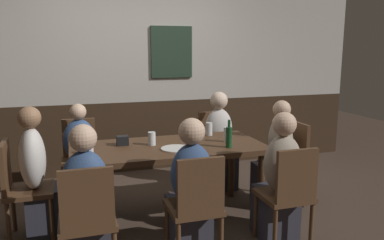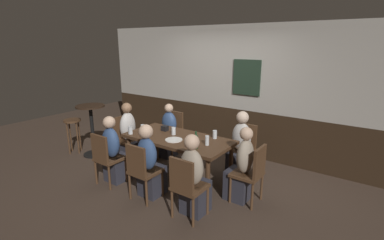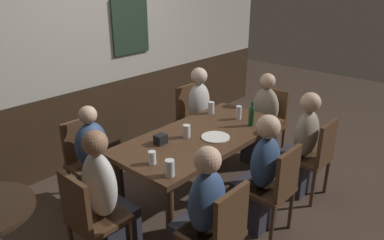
# 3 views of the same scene
# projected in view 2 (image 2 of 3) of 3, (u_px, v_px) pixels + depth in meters

# --- Properties ---
(ground_plane) EXTENTS (12.00, 12.00, 0.00)m
(ground_plane) POSITION_uv_depth(u_px,v_px,m) (178.00, 178.00, 4.85)
(ground_plane) COLOR #423328
(wall_back) EXTENTS (6.40, 0.13, 2.60)m
(wall_back) POSITION_uv_depth(u_px,v_px,m) (227.00, 90.00, 5.80)
(wall_back) COLOR #332316
(wall_back) RESTS_ON ground_plane
(dining_table) EXTENTS (1.83, 0.87, 0.74)m
(dining_table) POSITION_uv_depth(u_px,v_px,m) (178.00, 142.00, 4.68)
(dining_table) COLOR #472D1C
(dining_table) RESTS_ON ground_plane
(chair_head_east) EXTENTS (0.40, 0.40, 0.88)m
(chair_head_east) POSITION_uv_depth(u_px,v_px,m) (252.00, 171.00, 3.98)
(chair_head_east) COLOR #513521
(chair_head_east) RESTS_ON ground_plane
(chair_left_far) EXTENTS (0.40, 0.40, 0.88)m
(chair_left_far) POSITION_uv_depth(u_px,v_px,m) (173.00, 130.00, 5.84)
(chair_left_far) COLOR #513521
(chair_left_far) RESTS_ON ground_plane
(chair_left_near) EXTENTS (0.40, 0.40, 0.88)m
(chair_left_near) POSITION_uv_depth(u_px,v_px,m) (106.00, 156.00, 4.50)
(chair_left_near) COLOR #513521
(chair_left_near) RESTS_ON ground_plane
(chair_right_far) EXTENTS (0.40, 0.40, 0.88)m
(chair_right_far) POSITION_uv_depth(u_px,v_px,m) (244.00, 146.00, 4.94)
(chair_right_far) COLOR #513521
(chair_right_far) RESTS_ON ground_plane
(chair_right_near) EXTENTS (0.40, 0.40, 0.88)m
(chair_right_near) POSITION_uv_depth(u_px,v_px,m) (187.00, 185.00, 3.61)
(chair_right_near) COLOR #513521
(chair_right_near) RESTS_ON ground_plane
(chair_head_west) EXTENTS (0.40, 0.40, 0.88)m
(chair_head_west) POSITION_uv_depth(u_px,v_px,m) (124.00, 136.00, 5.46)
(chair_head_west) COLOR #513521
(chair_head_west) RESTS_ON ground_plane
(chair_mid_near) EXTENTS (0.40, 0.40, 0.88)m
(chair_mid_near) POSITION_uv_depth(u_px,v_px,m) (142.00, 169.00, 4.05)
(chair_mid_near) COLOR #513521
(chair_mid_near) RESTS_ON ground_plane
(person_head_east) EXTENTS (0.37, 0.34, 1.13)m
(person_head_east) POSITION_uv_depth(u_px,v_px,m) (241.00, 170.00, 4.08)
(person_head_east) COLOR #2D2D38
(person_head_east) RESTS_ON ground_plane
(person_left_far) EXTENTS (0.34, 0.37, 1.08)m
(person_left_far) POSITION_uv_depth(u_px,v_px,m) (168.00, 135.00, 5.72)
(person_left_far) COLOR #2D2D38
(person_left_far) RESTS_ON ground_plane
(person_left_near) EXTENTS (0.34, 0.37, 1.14)m
(person_left_near) POSITION_uv_depth(u_px,v_px,m) (114.00, 154.00, 4.64)
(person_left_near) COLOR #2D2D38
(person_left_near) RESTS_ON ground_plane
(person_right_far) EXTENTS (0.34, 0.37, 1.15)m
(person_right_far) POSITION_uv_depth(u_px,v_px,m) (240.00, 149.00, 4.82)
(person_right_far) COLOR #2D2D38
(person_right_far) RESTS_ON ground_plane
(person_right_near) EXTENTS (0.34, 0.37, 1.14)m
(person_right_near) POSITION_uv_depth(u_px,v_px,m) (194.00, 181.00, 3.74)
(person_right_near) COLOR #2D2D38
(person_right_near) RESTS_ON ground_plane
(person_head_west) EXTENTS (0.37, 0.34, 1.18)m
(person_head_west) POSITION_uv_depth(u_px,v_px,m) (130.00, 138.00, 5.37)
(person_head_west) COLOR #2D2D38
(person_head_west) RESTS_ON ground_plane
(person_mid_near) EXTENTS (0.34, 0.37, 1.14)m
(person_mid_near) POSITION_uv_depth(u_px,v_px,m) (150.00, 166.00, 4.19)
(person_mid_near) COLOR #2D2D38
(person_mid_near) RESTS_ON ground_plane
(beer_glass_half) EXTENTS (0.08, 0.08, 0.14)m
(beer_glass_half) POSITION_uv_depth(u_px,v_px,m) (130.00, 130.00, 4.82)
(beer_glass_half) COLOR silver
(beer_glass_half) RESTS_ON dining_table
(highball_clear) EXTENTS (0.07, 0.07, 0.14)m
(highball_clear) POSITION_uv_depth(u_px,v_px,m) (215.00, 135.00, 4.59)
(highball_clear) COLOR silver
(highball_clear) RESTS_ON dining_table
(pint_glass_amber) EXTENTS (0.07, 0.07, 0.11)m
(pint_glass_amber) POSITION_uv_depth(u_px,v_px,m) (143.00, 128.00, 4.99)
(pint_glass_amber) COLOR silver
(pint_glass_amber) RESTS_ON dining_table
(pint_glass_stout) EXTENTS (0.06, 0.06, 0.15)m
(pint_glass_stout) POSITION_uv_depth(u_px,v_px,m) (207.00, 141.00, 4.29)
(pint_glass_stout) COLOR silver
(pint_glass_stout) RESTS_ON dining_table
(tumbler_water) EXTENTS (0.07, 0.07, 0.13)m
(tumbler_water) POSITION_uv_depth(u_px,v_px,m) (174.00, 132.00, 4.78)
(tumbler_water) COLOR silver
(tumbler_water) RESTS_ON dining_table
(beer_bottle_green) EXTENTS (0.06, 0.06, 0.26)m
(beer_bottle_green) POSITION_uv_depth(u_px,v_px,m) (196.00, 142.00, 4.15)
(beer_bottle_green) COLOR #194723
(beer_bottle_green) RESTS_ON dining_table
(plate_white_large) EXTENTS (0.28, 0.28, 0.01)m
(plate_white_large) POSITION_uv_depth(u_px,v_px,m) (174.00, 140.00, 4.52)
(plate_white_large) COLOR white
(plate_white_large) RESTS_ON dining_table
(condiment_caddy) EXTENTS (0.11, 0.09, 0.09)m
(condiment_caddy) POSITION_uv_depth(u_px,v_px,m) (165.00, 128.00, 5.00)
(condiment_caddy) COLOR black
(condiment_caddy) RESTS_ON dining_table
(side_bar_table) EXTENTS (0.56, 0.56, 1.05)m
(side_bar_table) POSITION_uv_depth(u_px,v_px,m) (92.00, 126.00, 5.70)
(side_bar_table) COLOR black
(side_bar_table) RESTS_ON ground_plane
(bar_stool) EXTENTS (0.34, 0.34, 0.72)m
(bar_stool) POSITION_uv_depth(u_px,v_px,m) (73.00, 127.00, 5.85)
(bar_stool) COLOR #513521
(bar_stool) RESTS_ON ground_plane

